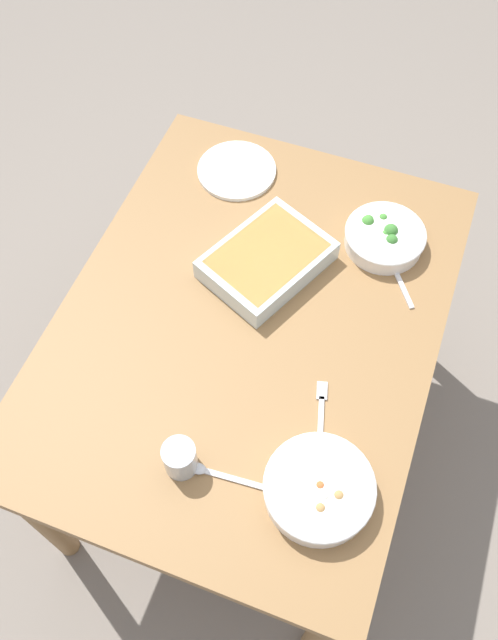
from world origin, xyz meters
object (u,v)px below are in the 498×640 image
object	(u,v)px
stew_bowl	(319,489)
spoon_by_broccoli	(396,271)
spoon_by_stew	(319,473)
spoon_spare	(216,474)
broccoli_bowl	(385,237)
fork_on_table	(321,412)
drink_cup	(180,459)
baking_dish	(267,259)
side_plate	(237,170)

from	to	relation	value
stew_bowl	spoon_by_broccoli	distance (m)	0.61
spoon_by_stew	spoon_spare	world-z (taller)	same
broccoli_bowl	fork_on_table	size ratio (longest dim) A/B	1.19
broccoli_bowl	spoon_spare	xyz separation A→B (m)	(-0.72, 0.18, -0.03)
drink_cup	fork_on_table	xyz separation A→B (m)	(0.22, -0.24, -0.04)
spoon_by_stew	fork_on_table	distance (m)	0.14
drink_cup	broccoli_bowl	bearing A→B (deg)	-19.31
broccoli_bowl	drink_cup	world-z (taller)	drink_cup
stew_bowl	spoon_spare	bearing A→B (deg)	99.60
baking_dish	fork_on_table	distance (m)	0.42
fork_on_table	stew_bowl	bearing A→B (deg)	-165.05
fork_on_table	broccoli_bowl	bearing A→B (deg)	-1.21
broccoli_bowl	spoon_by_broccoli	size ratio (longest dim) A/B	1.35
spoon_by_broccoli	drink_cup	bearing A→B (deg)	154.71
broccoli_bowl	spoon_by_stew	size ratio (longest dim) A/B	1.19
spoon_by_broccoli	fork_on_table	bearing A→B (deg)	171.63
spoon_spare	broccoli_bowl	bearing A→B (deg)	-13.84
side_plate	spoon_by_stew	distance (m)	0.88
spoon_by_stew	spoon_by_broccoli	xyz separation A→B (m)	(0.57, -0.03, 0.00)
stew_bowl	side_plate	world-z (taller)	stew_bowl
stew_bowl	spoon_by_stew	bearing A→B (deg)	12.86
baking_dish	spoon_by_broccoli	bearing A→B (deg)	-72.42
stew_bowl	broccoli_bowl	world-z (taller)	broccoli_bowl
drink_cup	fork_on_table	distance (m)	0.33
stew_bowl	broccoli_bowl	size ratio (longest dim) A/B	1.11
stew_bowl	drink_cup	distance (m)	0.29
spoon_spare	drink_cup	bearing A→B (deg)	94.38
spoon_by_broccoli	broccoli_bowl	bearing A→B (deg)	34.72
stew_bowl	baking_dish	distance (m)	0.59
broccoli_bowl	side_plate	world-z (taller)	broccoli_bowl
broccoli_bowl	spoon_by_stew	xyz separation A→B (m)	(-0.64, -0.03, -0.03)
broccoli_bowl	side_plate	size ratio (longest dim) A/B	0.95
side_plate	spoon_by_stew	world-z (taller)	side_plate
broccoli_bowl	side_plate	bearing A→B (deg)	76.80
drink_cup	spoon_by_stew	size ratio (longest dim) A/B	0.49
broccoli_bowl	spoon_spare	size ratio (longest dim) A/B	1.19
broccoli_bowl	spoon_spare	bearing A→B (deg)	166.16
fork_on_table	spoon_by_stew	bearing A→B (deg)	-164.40
broccoli_bowl	fork_on_table	bearing A→B (deg)	178.79
broccoli_bowl	spoon_spare	distance (m)	0.74
stew_bowl	spoon_by_broccoli	world-z (taller)	stew_bowl
broccoli_bowl	fork_on_table	world-z (taller)	broccoli_bowl
spoon_by_stew	fork_on_table	xyz separation A→B (m)	(0.13, 0.04, -0.00)
side_plate	spoon_spare	distance (m)	0.87
spoon_by_stew	spoon_by_broccoli	size ratio (longest dim) A/B	1.13
baking_dish	side_plate	distance (m)	0.34
side_plate	spoon_by_broccoli	bearing A→B (deg)	-109.91
spoon_by_broccoli	spoon_spare	size ratio (longest dim) A/B	0.88
side_plate	spoon_by_stew	size ratio (longest dim) A/B	1.26
broccoli_bowl	spoon_by_stew	bearing A→B (deg)	-177.61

